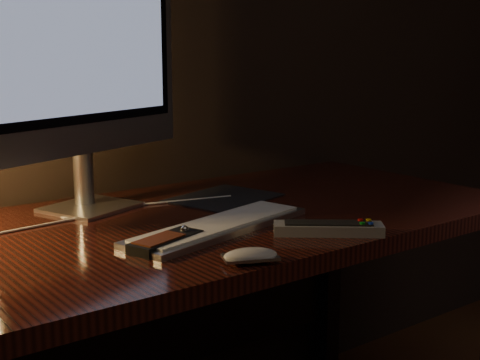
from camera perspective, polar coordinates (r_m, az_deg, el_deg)
desk at (r=1.65m, az=-4.83°, el=-7.05°), size 1.60×0.75×0.75m
monitor at (r=1.62m, az=-13.10°, el=10.64°), size 0.58×0.25×0.64m
keyboard at (r=1.44m, az=-1.83°, el=-3.94°), size 0.49×0.24×0.02m
mousepad at (r=1.74m, az=-1.38°, el=-1.53°), size 0.31×0.28×0.00m
mouse at (r=1.23m, az=0.90°, el=-6.65°), size 0.11×0.09×0.02m
media_remote at (r=1.33m, az=-6.34°, el=-5.22°), size 0.18×0.11×0.03m
tv_remote at (r=1.42m, az=7.55°, el=-4.10°), size 0.21×0.19×0.03m
papers at (r=1.64m, az=-13.30°, el=-2.60°), size 0.13×0.09×0.01m
cable at (r=1.60m, az=-10.59°, el=-2.81°), size 0.66×0.07×0.01m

